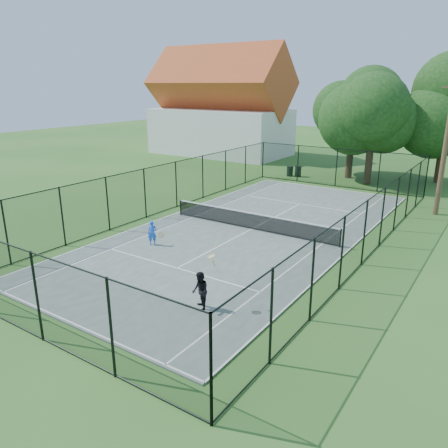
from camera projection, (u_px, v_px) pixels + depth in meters
The scene contains 13 objects.
ground at pixel (251, 230), 24.02m from camera, with size 120.00×120.00×0.00m, color #2B5E20.
tennis_court at pixel (252, 230), 24.02m from camera, with size 11.00×24.00×0.06m, color #505E56.
tennis_net at pixel (252, 220), 23.85m from camera, with size 10.08×0.08×0.95m.
fence at pixel (252, 204), 23.57m from camera, with size 13.10×26.10×3.00m.
tree_near_left at pixel (353, 117), 35.97m from camera, with size 6.38×6.38×8.32m.
tree_near_mid at pixel (373, 126), 33.80m from camera, with size 5.69×5.69×7.44m.
tree_near_right at pixel (447, 114), 34.08m from camera, with size 6.25×6.25×8.63m.
building at pixel (220, 110), 48.92m from camera, with size 15.30×8.15×11.87m.
trash_bin_left at pixel (290, 171), 38.05m from camera, with size 0.58×0.58×0.88m.
trash_bin_right at pixel (298, 171), 37.81m from camera, with size 0.58×0.58×0.94m.
utility_pole at pixel (446, 146), 25.70m from camera, with size 1.40×0.30×8.25m.
player_blue at pixel (152, 233), 21.52m from camera, with size 0.85×0.50×1.23m.
player_black at pixel (200, 291), 15.30m from camera, with size 0.86×1.08×2.30m.
Camera 1 is at (11.38, -19.78, 7.68)m, focal length 35.00 mm.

